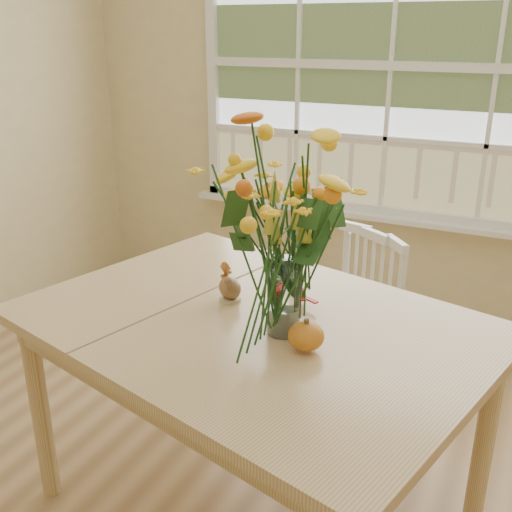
% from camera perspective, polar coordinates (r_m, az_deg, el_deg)
% --- Properties ---
extents(wall_back, '(4.00, 0.02, 2.70)m').
position_cam_1_polar(wall_back, '(3.59, 12.64, 14.11)').
color(wall_back, beige).
rests_on(wall_back, floor).
extents(window, '(2.42, 0.12, 1.74)m').
position_cam_1_polar(window, '(3.54, 12.72, 16.97)').
color(window, silver).
rests_on(window, wall_back).
extents(dining_table, '(1.76, 1.45, 0.82)m').
position_cam_1_polar(dining_table, '(2.09, -0.24, -8.22)').
color(dining_table, tan).
rests_on(dining_table, floor).
extents(windsor_chair, '(0.56, 0.55, 0.89)m').
position_cam_1_polar(windsor_chair, '(2.78, 9.35, -5.97)').
color(windsor_chair, white).
rests_on(windsor_chair, floor).
extents(flower_vase, '(0.52, 0.52, 0.62)m').
position_cam_1_polar(flower_vase, '(1.81, 2.83, 3.14)').
color(flower_vase, white).
rests_on(flower_vase, dining_table).
extents(pumpkin, '(0.11, 0.11, 0.09)m').
position_cam_1_polar(pumpkin, '(1.84, 4.79, -7.74)').
color(pumpkin, '#C56D17').
rests_on(pumpkin, dining_table).
extents(turkey_figurine, '(0.12, 0.11, 0.12)m').
position_cam_1_polar(turkey_figurine, '(2.15, -2.50, -3.06)').
color(turkey_figurine, '#CCB78C').
rests_on(turkey_figurine, dining_table).
extents(dark_gourd, '(0.12, 0.07, 0.06)m').
position_cam_1_polar(dark_gourd, '(2.15, 3.83, -3.68)').
color(dark_gourd, '#38160F').
rests_on(dark_gourd, dining_table).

